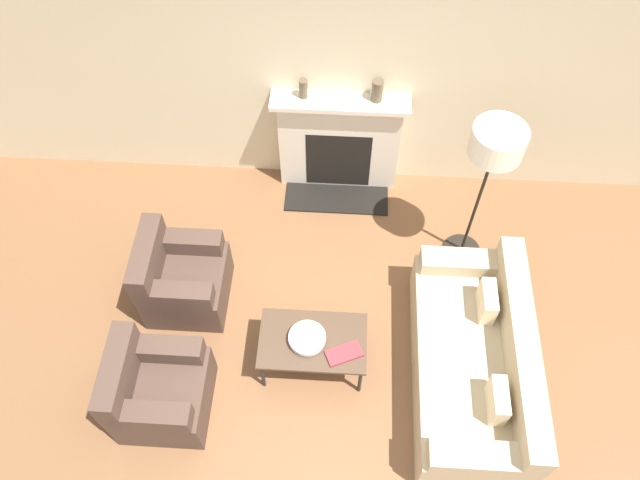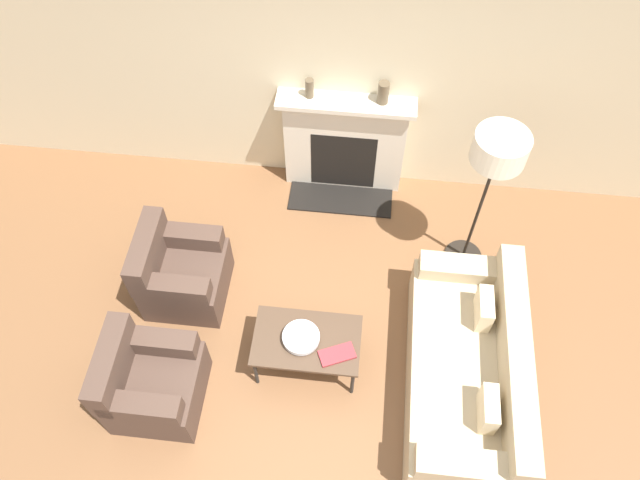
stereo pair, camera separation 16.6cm
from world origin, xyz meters
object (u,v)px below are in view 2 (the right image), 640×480
bowl (301,337)px  armchair_far (180,273)px  fireplace (344,144)px  floor_lamp (496,159)px  couch (469,369)px  armchair_near (150,383)px  mantel_vase_left (309,88)px  coffee_table (307,342)px  mantel_vase_center_left (383,93)px  book (337,354)px

bowl → armchair_far: bearing=153.5°
fireplace → floor_lamp: bearing=-33.7°
fireplace → couch: bearing=-60.3°
armchair_near → mantel_vase_left: 3.01m
armchair_near → fireplace: bearing=-27.9°
armchair_far → mantel_vase_left: (1.04, 1.57, 0.95)m
coffee_table → mantel_vase_center_left: size_ratio=4.04×
bowl → book: bowl is taller
coffee_table → floor_lamp: 2.20m
coffee_table → floor_lamp: bearing=42.3°
couch → armchair_far: (-2.66, 0.66, 0.02)m
fireplace → mantel_vase_center_left: 0.80m
book → mantel_vase_center_left: (0.20, 2.29, 0.83)m
armchair_near → coffee_table: armchair_near is taller
couch → book: couch is taller
coffee_table → floor_lamp: floor_lamp is taller
bowl → floor_lamp: bearing=41.5°
armchair_far → mantel_vase_center_left: size_ratio=3.71×
coffee_table → mantel_vase_left: mantel_vase_left is taller
book → mantel_vase_left: bearing=78.5°
armchair_far → mantel_vase_left: 2.12m
armchair_near → couch: bearing=-81.1°
armchair_near → armchair_far: 1.08m
armchair_near → floor_lamp: bearing=-56.7°
mantel_vase_center_left → coffee_table: bearing=-102.1°
armchair_far → book: size_ratio=2.52×
couch → armchair_near: size_ratio=2.32×
armchair_far → mantel_vase_center_left: mantel_vase_center_left is taller
armchair_near → mantel_vase_center_left: bearing=-33.2°
floor_lamp → fireplace: bearing=146.3°
coffee_table → book: bearing=-22.5°
armchair_near → coffee_table: bearing=-69.5°
fireplace → mantel_vase_left: bearing=177.7°
coffee_table → bowl: bearing=-175.4°
floor_lamp → mantel_vase_left: floor_lamp is taller
floor_lamp → couch: bearing=-91.4°
fireplace → mantel_vase_left: mantel_vase_left is taller
coffee_table → mantel_vase_left: 2.35m
armchair_far → coffee_table: 1.41m
mantel_vase_left → bowl: bearing=-85.3°
fireplace → armchair_near: fireplace is taller
couch → mantel_vase_center_left: size_ratio=8.59×
fireplace → armchair_far: (-1.40, -1.56, -0.25)m
fireplace → couch: (1.27, -2.22, -0.27)m
book → fireplace: bearing=69.8°
fireplace → book: 2.28m
bowl → mantel_vase_center_left: bearing=76.7°
floor_lamp → mantel_vase_left: bearing=152.0°
mantel_vase_left → mantel_vase_center_left: (0.69, 0.00, 0.01)m
armchair_far → book: bearing=-115.0°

